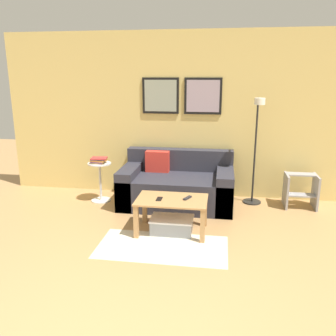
% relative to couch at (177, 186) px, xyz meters
% --- Properties ---
extents(wall_back, '(5.60, 0.09, 2.55)m').
position_rel_couch_xyz_m(wall_back, '(-0.05, 0.50, 1.00)').
color(wall_back, '#DDC472').
rests_on(wall_back, ground_plane).
extents(area_rug, '(1.47, 0.76, 0.01)m').
position_rel_couch_xyz_m(area_rug, '(0.02, -1.43, -0.28)').
color(area_rug, beige).
rests_on(area_rug, ground_plane).
extents(couch, '(1.65, 0.95, 0.78)m').
position_rel_couch_xyz_m(couch, '(0.00, 0.00, 0.00)').
color(couch, '#2D2D38').
rests_on(couch, ground_plane).
extents(coffee_table, '(0.87, 0.55, 0.43)m').
position_rel_couch_xyz_m(coffee_table, '(0.07, -1.00, 0.06)').
color(coffee_table, '#AD7F4C').
rests_on(coffee_table, ground_plane).
extents(storage_bin, '(0.53, 0.35, 0.19)m').
position_rel_couch_xyz_m(storage_bin, '(0.07, -1.02, -0.19)').
color(storage_bin, gray).
rests_on(storage_bin, ground_plane).
extents(floor_lamp, '(0.27, 0.44, 1.59)m').
position_rel_couch_xyz_m(floor_lamp, '(1.13, 0.13, 0.60)').
color(floor_lamp, black).
rests_on(floor_lamp, ground_plane).
extents(side_table, '(0.35, 0.35, 0.61)m').
position_rel_couch_xyz_m(side_table, '(-1.18, -0.05, 0.08)').
color(side_table, silver).
rests_on(side_table, ground_plane).
extents(book_stack, '(0.26, 0.22, 0.09)m').
position_rel_couch_xyz_m(book_stack, '(-1.19, -0.06, 0.37)').
color(book_stack, '#D8C666').
rests_on(book_stack, side_table).
extents(remote_control, '(0.10, 0.15, 0.02)m').
position_rel_couch_xyz_m(remote_control, '(0.25, -0.96, 0.16)').
color(remote_control, '#232328').
rests_on(remote_control, coffee_table).
extents(cell_phone, '(0.07, 0.14, 0.01)m').
position_rel_couch_xyz_m(cell_phone, '(-0.08, -1.03, 0.15)').
color(cell_phone, black).
rests_on(cell_phone, coffee_table).
extents(step_stool, '(0.45, 0.38, 0.49)m').
position_rel_couch_xyz_m(step_stool, '(1.81, 0.14, -0.02)').
color(step_stool, '#99999E').
rests_on(step_stool, ground_plane).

